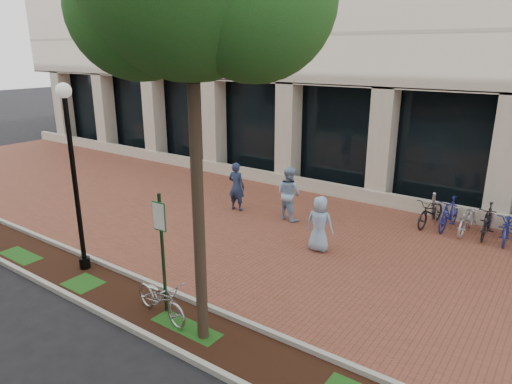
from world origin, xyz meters
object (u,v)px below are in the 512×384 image
Objects in this scene: pedestrian_left at (236,187)px; parking_sign at (161,240)px; pedestrian_mid at (289,193)px; pedestrian_right at (320,224)px; locked_bicycle at (161,298)px; bike_rack_cluster at (477,220)px; lamppost at (73,169)px; bollard at (433,206)px.

parking_sign is at bearing 109.61° from pedestrian_left.
parking_sign is 1.49× the size of pedestrian_mid.
parking_sign reaches higher than pedestrian_right.
locked_bicycle is 1.06× the size of pedestrian_right.
pedestrian_mid is 1.13× the size of pedestrian_right.
bike_rack_cluster reaches higher than locked_bicycle.
lamppost is (-3.24, 0.23, 0.96)m from parking_sign.
locked_bicycle is 6.67m from pedestrian_mid.
pedestrian_mid is at bearing -46.26° from pedestrian_right.
parking_sign is 2.75× the size of bollard.
pedestrian_mid is at bearing 94.10° from parking_sign.
lamppost reaches higher than pedestrian_right.
locked_bicycle is at bearing 109.16° from pedestrian_mid.
locked_bicycle is (0.08, -0.19, -1.25)m from parking_sign.
locked_bicycle is 1.73× the size of bollard.
pedestrian_left is (-2.80, 6.11, -0.83)m from parking_sign.
bike_rack_cluster is (5.38, 2.19, -0.42)m from pedestrian_mid.
pedestrian_right is (1.10, 4.96, 0.35)m from locked_bicycle.
bike_rack_cluster is at bearing -17.35° from locked_bicycle.
pedestrian_left is at bearing 85.76° from lamppost.
parking_sign is 3.39m from lamppost.
pedestrian_mid is (-0.83, 6.40, -0.79)m from parking_sign.
pedestrian_right is 5.11m from bike_rack_cluster.
pedestrian_mid is at bearing -155.78° from bike_rack_cluster.
parking_sign is at bearing -4.12° from lamppost.
parking_sign is 1.59× the size of locked_bicycle.
lamppost is 2.62× the size of pedestrian_mid.
lamppost is 4.01m from locked_bicycle.
pedestrian_mid is at bearing 68.70° from lamppost.
bollard is (3.96, 2.69, -0.40)m from pedestrian_mid.
bollard is at bearing 162.75° from bike_rack_cluster.
bollard is (1.94, 4.33, -0.30)m from pedestrian_right.
lamppost is at bearing -130.92° from bike_rack_cluster.
bollard is 0.28× the size of bike_rack_cluster.
parking_sign is 6.50m from pedestrian_mid.
parking_sign is 6.77m from pedestrian_left.
pedestrian_right is 1.63× the size of bollard.
lamppost is at bearing 80.71° from pedestrian_left.
pedestrian_left is 6.64m from bollard.
pedestrian_left is at bearing 111.32° from parking_sign.
pedestrian_right is 0.45× the size of bike_rack_cluster.
pedestrian_right is (2.02, -1.63, -0.10)m from pedestrian_mid.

